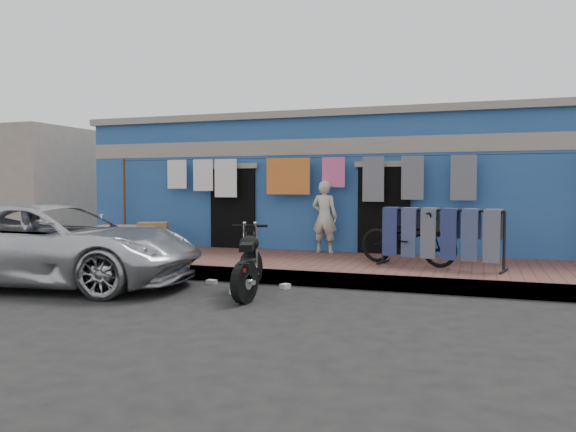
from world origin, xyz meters
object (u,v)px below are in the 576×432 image
at_px(seated_person, 324,217).
at_px(jeans_rack, 440,237).
at_px(bicycle, 408,232).
at_px(charpoy, 137,237).
at_px(motorcycle, 248,261).
at_px(car, 54,244).

distance_m(seated_person, jeans_rack, 2.91).
distance_m(bicycle, charpoy, 6.10).
distance_m(seated_person, motorcycle, 3.71).
bearing_deg(car, motorcycle, -93.83).
height_order(car, seated_person, seated_person).
relative_size(car, motorcycle, 2.92).
relative_size(charpoy, jeans_rack, 0.84).
xyz_separation_m(bicycle, motorcycle, (-2.14, -2.39, -0.32)).
height_order(seated_person, jeans_rack, seated_person).
bearing_deg(seated_person, charpoy, 15.92).
relative_size(bicycle, motorcycle, 1.07).
relative_size(bicycle, charpoy, 0.96).
height_order(car, bicycle, bicycle).
bearing_deg(seated_person, bicycle, 150.93).
xyz_separation_m(car, charpoy, (-0.52, 3.18, -0.17)).
relative_size(car, jeans_rack, 2.20).
bearing_deg(jeans_rack, bicycle, 163.06).
xyz_separation_m(seated_person, jeans_rack, (2.50, -1.46, -0.23)).
height_order(car, jeans_rack, car).
distance_m(bicycle, motorcycle, 3.22).
relative_size(motorcycle, jeans_rack, 0.75).
bearing_deg(jeans_rack, charpoy, 174.44).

